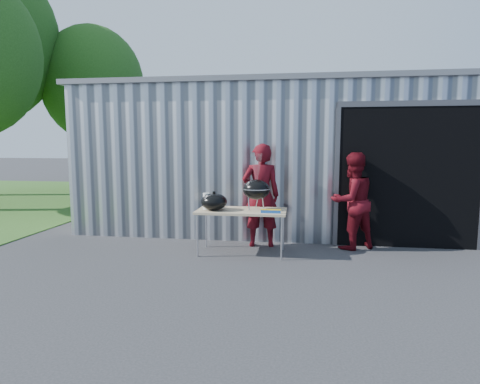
% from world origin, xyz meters
% --- Properties ---
extents(ground, '(80.00, 80.00, 0.00)m').
position_xyz_m(ground, '(0.00, 0.00, 0.00)').
color(ground, '#2D2D2F').
extents(building, '(8.20, 6.20, 3.10)m').
position_xyz_m(building, '(0.92, 4.59, 1.54)').
color(building, silver).
rests_on(building, ground).
extents(tree_far, '(3.80, 3.80, 6.29)m').
position_xyz_m(tree_far, '(-6.50, 9.00, 4.10)').
color(tree_far, '#442D19').
rests_on(tree_far, ground).
extents(folding_table, '(1.50, 0.75, 0.75)m').
position_xyz_m(folding_table, '(0.44, 0.87, 0.71)').
color(folding_table, tan).
rests_on(folding_table, ground).
extents(kettle_grill, '(0.46, 0.46, 0.94)m').
position_xyz_m(kettle_grill, '(0.68, 0.93, 1.17)').
color(kettle_grill, black).
rests_on(kettle_grill, folding_table).
extents(grill_lid, '(0.44, 0.44, 0.32)m').
position_xyz_m(grill_lid, '(-0.02, 0.77, 0.89)').
color(grill_lid, black).
rests_on(grill_lid, folding_table).
extents(paper_towels, '(0.12, 0.12, 0.28)m').
position_xyz_m(paper_towels, '(-0.16, 0.82, 0.89)').
color(paper_towels, white).
rests_on(paper_towels, folding_table).
extents(white_tub, '(0.20, 0.15, 0.10)m').
position_xyz_m(white_tub, '(-0.11, 1.05, 0.80)').
color(white_tub, white).
rests_on(white_tub, folding_table).
extents(foil_box, '(0.32, 0.05, 0.06)m').
position_xyz_m(foil_box, '(0.94, 0.62, 0.78)').
color(foil_box, '#17489B').
rests_on(foil_box, folding_table).
extents(person_cook, '(0.74, 0.55, 1.86)m').
position_xyz_m(person_cook, '(0.71, 1.40, 0.93)').
color(person_cook, '#520912').
rests_on(person_cook, ground).
extents(person_bystander, '(1.04, 0.98, 1.71)m').
position_xyz_m(person_bystander, '(2.32, 1.48, 0.85)').
color(person_bystander, '#520912').
rests_on(person_bystander, ground).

